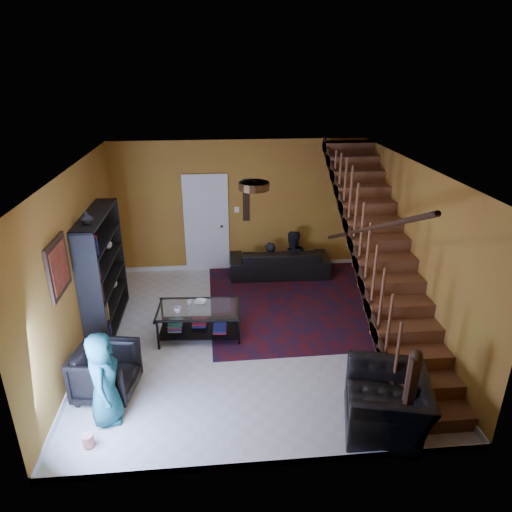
{
  "coord_description": "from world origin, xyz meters",
  "views": [
    {
      "loc": [
        -0.51,
        -6.52,
        4.18
      ],
      "look_at": [
        0.14,
        0.4,
        1.25
      ],
      "focal_mm": 32.0,
      "sensor_mm": 36.0,
      "label": 1
    }
  ],
  "objects_px": {
    "sofa": "(279,261)",
    "armchair_left": "(106,372)",
    "bookshelf": "(104,273)",
    "coffee_table": "(199,319)",
    "armchair_right": "(387,403)"
  },
  "relations": [
    {
      "from": "sofa",
      "to": "armchair_right",
      "type": "relative_size",
      "value": 1.89
    },
    {
      "from": "armchair_right",
      "to": "coffee_table",
      "type": "relative_size",
      "value": 0.8
    },
    {
      "from": "sofa",
      "to": "armchair_left",
      "type": "relative_size",
      "value": 2.67
    },
    {
      "from": "bookshelf",
      "to": "armchair_left",
      "type": "distance_m",
      "value": 2.02
    },
    {
      "from": "bookshelf",
      "to": "sofa",
      "type": "relative_size",
      "value": 0.96
    },
    {
      "from": "armchair_right",
      "to": "armchair_left",
      "type": "bearing_deg",
      "value": -90.7
    },
    {
      "from": "bookshelf",
      "to": "coffee_table",
      "type": "bearing_deg",
      "value": -18.93
    },
    {
      "from": "armchair_left",
      "to": "coffee_table",
      "type": "relative_size",
      "value": 0.56
    },
    {
      "from": "bookshelf",
      "to": "coffee_table",
      "type": "height_order",
      "value": "bookshelf"
    },
    {
      "from": "armchair_right",
      "to": "bookshelf",
      "type": "bearing_deg",
      "value": -111.8
    },
    {
      "from": "armchair_left",
      "to": "armchair_right",
      "type": "distance_m",
      "value": 3.68
    },
    {
      "from": "bookshelf",
      "to": "coffee_table",
      "type": "distance_m",
      "value": 1.79
    },
    {
      "from": "armchair_left",
      "to": "armchair_right",
      "type": "height_order",
      "value": "armchair_right"
    },
    {
      "from": "bookshelf",
      "to": "sofa",
      "type": "distance_m",
      "value": 3.7
    },
    {
      "from": "bookshelf",
      "to": "armchair_right",
      "type": "bearing_deg",
      "value": -36.12
    }
  ]
}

